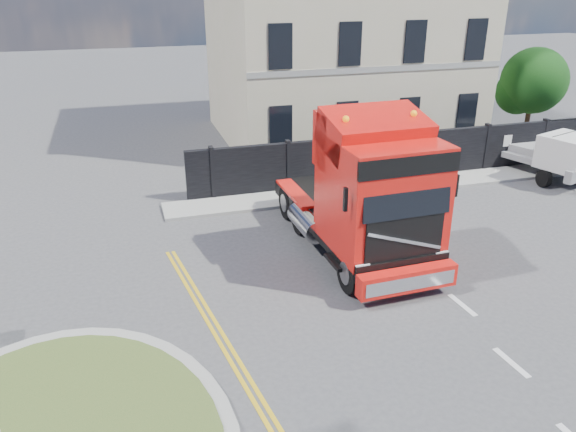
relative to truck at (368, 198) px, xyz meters
name	(u,v)px	position (x,y,z in m)	size (l,w,h in m)	color
ground	(352,315)	(-1.56, -2.75, -2.01)	(120.00, 120.00, 0.00)	#424244
hoarding_fence	(414,155)	(4.99, 6.25, -1.01)	(18.80, 0.25, 2.00)	black
georgian_building	(340,22)	(4.44, 13.75, 3.76)	(12.30, 10.30, 12.80)	beige
tree	(530,84)	(12.81, 9.34, 1.04)	(3.20, 3.20, 4.80)	#382619
pavement_far	(411,185)	(4.44, 5.35, -1.95)	(20.00, 1.60, 0.12)	gray
truck	(368,198)	(0.00, 0.00, 0.00)	(2.99, 7.55, 4.48)	black
flatbed_pickup	(557,155)	(10.53, 4.30, -0.91)	(3.38, 5.33, 2.04)	gray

